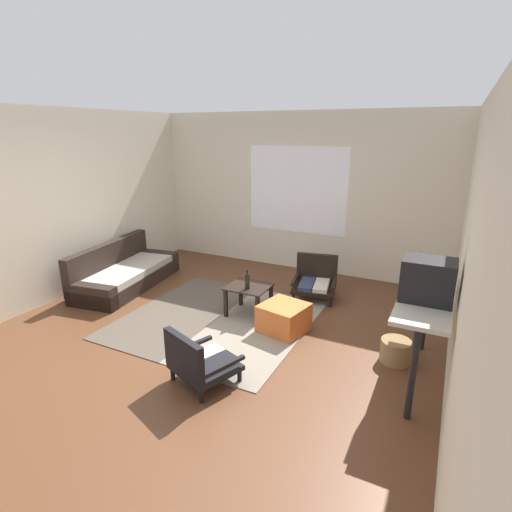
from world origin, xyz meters
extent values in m
plane|color=#56331E|center=(0.00, 0.00, 0.00)|extent=(7.80, 7.80, 0.00)
cube|color=beige|center=(0.00, 3.06, 1.35)|extent=(5.60, 0.12, 2.70)
cube|color=white|center=(0.00, 3.00, 1.40)|extent=(1.77, 0.01, 1.47)
cube|color=beige|center=(2.66, 0.30, 1.35)|extent=(0.12, 6.60, 2.70)
cube|color=beige|center=(-2.66, 0.30, 1.35)|extent=(0.12, 6.60, 2.70)
cube|color=#4C4238|center=(-0.73, 0.57, 0.01)|extent=(1.16, 2.35, 0.01)
cube|color=gray|center=(0.44, 0.57, 0.01)|extent=(1.16, 2.35, 0.01)
cube|color=black|center=(-2.04, 0.95, 0.11)|extent=(1.04, 1.99, 0.23)
cube|color=#B2A899|center=(-2.01, 0.96, 0.28)|extent=(0.92, 1.80, 0.10)
cube|color=black|center=(-2.37, 0.91, 0.40)|extent=(0.41, 1.90, 0.57)
cube|color=black|center=(-2.17, 1.80, 0.17)|extent=(0.79, 0.29, 0.34)
cube|color=black|center=(-1.92, 0.10, 0.17)|extent=(0.79, 0.29, 0.34)
cube|color=black|center=(0.15, 0.90, 0.40)|extent=(0.55, 0.50, 0.02)
cube|color=black|center=(-0.08, 1.10, 0.20)|extent=(0.04, 0.04, 0.40)
cube|color=black|center=(0.39, 1.10, 0.20)|extent=(0.04, 0.04, 0.40)
cube|color=black|center=(-0.08, 0.69, 0.20)|extent=(0.04, 0.04, 0.40)
cube|color=black|center=(0.39, 0.69, 0.20)|extent=(0.04, 0.04, 0.40)
cylinder|color=black|center=(1.07, 1.62, 0.07)|extent=(0.04, 0.04, 0.15)
cylinder|color=black|center=(0.55, 1.52, 0.07)|extent=(0.04, 0.04, 0.15)
cylinder|color=black|center=(0.98, 2.10, 0.07)|extent=(0.04, 0.04, 0.15)
cylinder|color=black|center=(0.46, 2.00, 0.07)|extent=(0.04, 0.04, 0.15)
cube|color=black|center=(0.77, 1.81, 0.17)|extent=(0.71, 0.67, 0.05)
cube|color=beige|center=(0.88, 1.81, 0.23)|extent=(0.30, 0.53, 0.06)
cube|color=#2D3856|center=(0.67, 1.77, 0.23)|extent=(0.30, 0.53, 0.06)
cube|color=black|center=(0.72, 2.06, 0.40)|extent=(0.61, 0.19, 0.42)
cube|color=black|center=(1.05, 1.87, 0.29)|extent=(0.15, 0.56, 0.04)
cube|color=black|center=(0.49, 1.75, 0.29)|extent=(0.15, 0.56, 0.04)
cylinder|color=black|center=(0.32, -0.33, 0.07)|extent=(0.04, 0.04, 0.14)
cylinder|color=black|center=(0.78, -0.50, 0.07)|extent=(0.04, 0.04, 0.14)
cylinder|color=black|center=(0.16, -0.76, 0.07)|extent=(0.04, 0.04, 0.14)
cylinder|color=black|center=(0.62, -0.93, 0.07)|extent=(0.04, 0.04, 0.14)
cube|color=black|center=(0.47, -0.63, 0.16)|extent=(0.72, 0.70, 0.05)
cube|color=silver|center=(0.39, -0.58, 0.22)|extent=(0.34, 0.52, 0.06)
cube|color=black|center=(0.57, -0.65, 0.22)|extent=(0.34, 0.52, 0.06)
cube|color=black|center=(0.39, -0.86, 0.38)|extent=(0.56, 0.26, 0.39)
cube|color=black|center=(0.23, -0.54, 0.28)|extent=(0.23, 0.52, 0.04)
cube|color=black|center=(0.72, -0.72, 0.28)|extent=(0.23, 0.52, 0.04)
cube|color=#D1662D|center=(0.76, 0.68, 0.17)|extent=(0.61, 0.61, 0.35)
cube|color=#B2AD9E|center=(2.33, 0.34, 0.88)|extent=(0.47, 1.41, 0.04)
cylinder|color=black|center=(2.33, -0.30, 0.43)|extent=(0.06, 0.06, 0.86)
cylinder|color=black|center=(2.33, 0.99, 0.43)|extent=(0.06, 0.06, 0.86)
cube|color=black|center=(2.33, 0.23, 1.09)|extent=(0.45, 0.34, 0.39)
cube|color=black|center=(2.11, 0.23, 1.11)|extent=(0.01, 0.27, 0.27)
cylinder|color=brown|center=(2.33, 0.70, 0.99)|extent=(0.21, 0.21, 0.19)
cylinder|color=brown|center=(2.33, 0.70, 1.13)|extent=(0.07, 0.07, 0.09)
cylinder|color=black|center=(0.18, 0.80, 0.51)|extent=(0.06, 0.06, 0.20)
cylinder|color=black|center=(0.18, 0.80, 0.65)|extent=(0.03, 0.03, 0.06)
cylinder|color=olive|center=(2.10, 0.58, 0.12)|extent=(0.32, 0.32, 0.25)
camera|label=1|loc=(2.45, -3.47, 2.38)|focal=28.06mm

